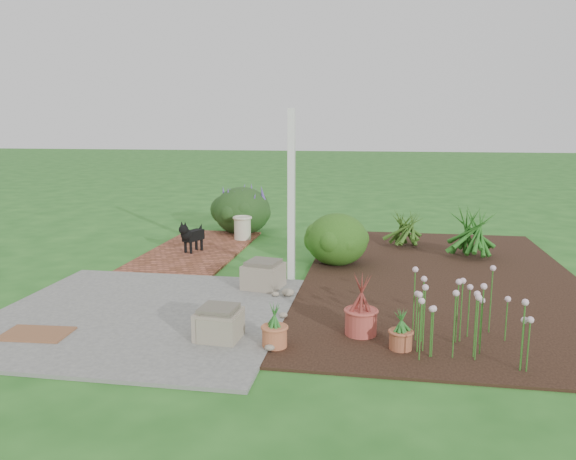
% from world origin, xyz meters
% --- Properties ---
extents(ground, '(80.00, 80.00, 0.00)m').
position_xyz_m(ground, '(0.00, 0.00, 0.00)').
color(ground, '#235D1D').
rests_on(ground, ground).
extents(concrete_patio, '(3.50, 3.50, 0.04)m').
position_xyz_m(concrete_patio, '(-1.25, -1.75, 0.02)').
color(concrete_patio, '#5E5E5C').
rests_on(concrete_patio, ground).
extents(brick_path, '(1.60, 3.50, 0.04)m').
position_xyz_m(brick_path, '(-1.70, 1.75, 0.02)').
color(brick_path, brown).
rests_on(brick_path, ground).
extents(garden_bed, '(4.00, 7.00, 0.03)m').
position_xyz_m(garden_bed, '(2.50, 0.50, 0.01)').
color(garden_bed, black).
rests_on(garden_bed, ground).
extents(veranda_post, '(0.10, 0.10, 2.50)m').
position_xyz_m(veranda_post, '(0.30, 0.10, 1.25)').
color(veranda_post, white).
rests_on(veranda_post, ground).
extents(stone_trough_near, '(0.42, 0.42, 0.27)m').
position_xyz_m(stone_trough_near, '(-0.05, -2.40, 0.17)').
color(stone_trough_near, '#777359').
rests_on(stone_trough_near, concrete_patio).
extents(stone_trough_mid, '(0.47, 0.47, 0.30)m').
position_xyz_m(stone_trough_mid, '(-0.08, -2.36, 0.19)').
color(stone_trough_mid, gray).
rests_on(stone_trough_mid, concrete_patio).
extents(stone_trough_far, '(0.58, 0.58, 0.33)m').
position_xyz_m(stone_trough_far, '(-0.00, -0.46, 0.21)').
color(stone_trough_far, gray).
rests_on(stone_trough_far, concrete_patio).
extents(coir_doormat, '(0.74, 0.50, 0.02)m').
position_xyz_m(coir_doormat, '(-2.06, -2.61, 0.05)').
color(coir_doormat, brown).
rests_on(coir_doormat, concrete_patio).
extents(black_dog, '(0.33, 0.58, 0.52)m').
position_xyz_m(black_dog, '(-1.71, 1.47, 0.35)').
color(black_dog, black).
rests_on(black_dog, brick_path).
extents(cream_ceramic_urn, '(0.38, 0.38, 0.44)m').
position_xyz_m(cream_ceramic_urn, '(-1.10, 2.73, 0.26)').
color(cream_ceramic_urn, beige).
rests_on(cream_ceramic_urn, brick_path).
extents(evergreen_shrub, '(1.26, 1.26, 0.85)m').
position_xyz_m(evergreen_shrub, '(0.89, 1.11, 0.46)').
color(evergreen_shrub, '#11420D').
rests_on(evergreen_shrub, garden_bed).
extents(agapanthus_clump_back, '(1.24, 1.24, 1.01)m').
position_xyz_m(agapanthus_clump_back, '(3.13, 2.01, 0.54)').
color(agapanthus_clump_back, '#13410C').
rests_on(agapanthus_clump_back, garden_bed).
extents(agapanthus_clump_front, '(1.14, 1.14, 0.81)m').
position_xyz_m(agapanthus_clump_front, '(2.03, 2.63, 0.44)').
color(agapanthus_clump_front, '#133B0B').
rests_on(agapanthus_clump_front, garden_bed).
extents(pink_flower_patch, '(1.17, 1.17, 0.74)m').
position_xyz_m(pink_flower_patch, '(2.45, -2.19, 0.40)').
color(pink_flower_patch, '#113D0F').
rests_on(pink_flower_patch, garden_bed).
extents(terracotta_pot_bronze, '(0.44, 0.44, 0.28)m').
position_xyz_m(terracotta_pot_bronze, '(1.41, -1.99, 0.17)').
color(terracotta_pot_bronze, '#B0453B').
rests_on(terracotta_pot_bronze, garden_bed).
extents(terracotta_pot_small_left, '(0.24, 0.24, 0.19)m').
position_xyz_m(terracotta_pot_small_left, '(1.82, -2.33, 0.13)').
color(terracotta_pot_small_left, '#A25537').
rests_on(terracotta_pot_small_left, garden_bed).
extents(terracotta_pot_small_right, '(0.29, 0.29, 0.22)m').
position_xyz_m(terracotta_pot_small_right, '(0.54, -2.48, 0.14)').
color(terracotta_pot_small_right, '#B4623D').
rests_on(terracotta_pot_small_right, garden_bed).
extents(purple_flowering_bush, '(1.32, 1.32, 1.01)m').
position_xyz_m(purple_flowering_bush, '(-1.31, 3.53, 0.51)').
color(purple_flowering_bush, black).
rests_on(purple_flowering_bush, ground).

